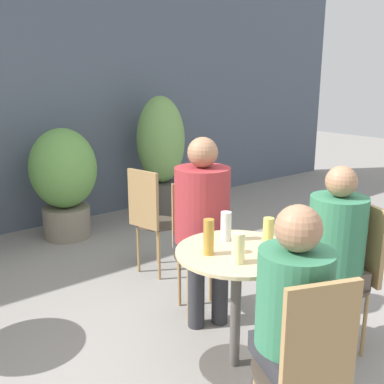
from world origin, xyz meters
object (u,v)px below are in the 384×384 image
object	(u,v)px
bistro_chair_0	(307,361)
beer_glass_1	(238,248)
beer_glass_0	(209,237)
potted_plant_2	(161,151)
bistro_chair_2	(196,236)
seated_person_2	(203,216)
seated_person_1	(334,245)
bistro_chair_1	(353,265)
cafe_table_near	(236,284)
seated_person_0	(292,310)
beer_glass_3	(226,226)
potted_plant_1	(64,178)
beer_glass_2	(268,234)
bistro_chair_4	(150,214)

from	to	relation	value
bistro_chair_0	beer_glass_1	distance (m)	0.66
beer_glass_0	potted_plant_2	distance (m)	3.10
bistro_chair_2	beer_glass_1	bearing A→B (deg)	-93.73
bistro_chair_2	seated_person_2	size ratio (longest dim) A/B	0.72
seated_person_1	potted_plant_2	world-z (taller)	potted_plant_2
bistro_chair_1	seated_person_1	distance (m)	0.21
cafe_table_near	seated_person_0	size ratio (longest dim) A/B	0.63
beer_glass_3	bistro_chair_2	bearing A→B (deg)	67.81
cafe_table_near	beer_glass_0	bearing A→B (deg)	160.31
potted_plant_1	beer_glass_1	bearing A→B (deg)	-95.09
beer_glass_0	beer_glass_2	world-z (taller)	beer_glass_0
bistro_chair_4	potted_plant_1	xyz separation A→B (m)	(-0.18, 1.34, 0.10)
potted_plant_2	cafe_table_near	bearing A→B (deg)	-116.70
bistro_chair_2	beer_glass_2	size ratio (longest dim) A/B	5.02
bistro_chair_0	beer_glass_1	bearing A→B (deg)	-84.34
beer_glass_2	bistro_chair_2	bearing A→B (deg)	79.69
bistro_chair_0	bistro_chair_2	size ratio (longest dim) A/B	1.00
bistro_chair_2	beer_glass_2	bearing A→B (deg)	-78.49
beer_glass_0	beer_glass_1	distance (m)	0.19
seated_person_2	seated_person_0	bearing A→B (deg)	-90.00
cafe_table_near	bistro_chair_4	bearing A→B (deg)	76.91
bistro_chair_0	seated_person_2	world-z (taller)	seated_person_2
seated_person_0	beer_glass_1	bearing A→B (deg)	-82.55
bistro_chair_2	bistro_chair_4	size ratio (longest dim) A/B	1.00
bistro_chair_0	potted_plant_2	xyz separation A→B (m)	(1.66, 3.45, 0.24)
bistro_chair_0	beer_glass_3	distance (m)	0.97
seated_person_1	beer_glass_3	world-z (taller)	seated_person_1
bistro_chair_4	potted_plant_2	bearing A→B (deg)	-50.57
potted_plant_1	potted_plant_2	bearing A→B (deg)	1.68
beer_glass_3	seated_person_1	bearing A→B (deg)	-37.09
beer_glass_0	bistro_chair_4	bearing A→B (deg)	70.00
beer_glass_3	potted_plant_2	distance (m)	2.90
beer_glass_0	beer_glass_3	bearing A→B (deg)	24.89
bistro_chair_4	beer_glass_3	bearing A→B (deg)	154.95
potted_plant_2	beer_glass_2	bearing A→B (deg)	-113.63
beer_glass_3	bistro_chair_1	bearing A→B (deg)	-34.26
seated_person_2	bistro_chair_2	bearing A→B (deg)	90.00
bistro_chair_4	potted_plant_1	bearing A→B (deg)	-5.35
bistro_chair_1	seated_person_1	bearing A→B (deg)	-90.00
cafe_table_near	bistro_chair_2	distance (m)	0.76
bistro_chair_1	bistro_chair_4	size ratio (longest dim) A/B	1.00
beer_glass_1	bistro_chair_1	bearing A→B (deg)	-10.95
bistro_chair_4	seated_person_1	xyz separation A→B (m)	(0.25, -1.59, 0.15)
bistro_chair_1	beer_glass_2	world-z (taller)	bistro_chair_1
cafe_table_near	beer_glass_3	world-z (taller)	beer_glass_3
seated_person_2	potted_plant_1	distance (m)	2.14
seated_person_0	beer_glass_3	xyz separation A→B (m)	(0.29, 0.73, 0.12)
beer_glass_0	beer_glass_1	xyz separation A→B (m)	(0.04, -0.18, -0.02)
bistro_chair_2	potted_plant_1	world-z (taller)	potted_plant_1
bistro_chair_2	seated_person_2	xyz separation A→B (m)	(-0.05, -0.14, 0.20)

